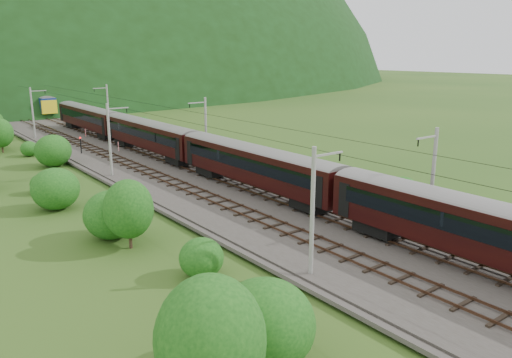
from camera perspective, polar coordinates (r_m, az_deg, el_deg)
ground at (r=36.11m, az=13.46°, el=-8.30°), size 600.00×600.00×0.00m
railbed at (r=42.58m, az=3.01°, el=-4.19°), size 14.00×220.00×0.30m
track_left at (r=41.06m, az=0.46°, el=-4.55°), size 2.40×220.00×0.27m
track_right at (r=44.03m, az=5.40°, el=-3.31°), size 2.40×220.00×0.27m
catenary_left at (r=57.11m, az=-16.34°, el=4.50°), size 2.54×192.28×8.00m
catenary_right at (r=62.50m, az=-5.82°, el=5.81°), size 2.54×192.28×8.00m
overhead_wires at (r=40.91m, az=3.14°, el=5.08°), size 4.83×198.00×0.03m
train at (r=57.52m, az=-6.94°, el=4.14°), size 3.06×144.99×5.32m
hazard_post_near at (r=71.91m, az=-15.45°, el=3.61°), size 0.14×0.14×1.32m
hazard_post_far at (r=85.80m, az=-18.90°, el=5.02°), size 0.14×0.14×1.33m
signal at (r=71.64m, az=-19.40°, el=3.82°), size 0.25×0.25×2.26m
vegetation_left at (r=45.30m, az=-20.66°, el=-1.21°), size 13.44×147.58×5.98m
vegetation_right at (r=46.75m, az=19.09°, el=-1.90°), size 7.88×108.21×2.76m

